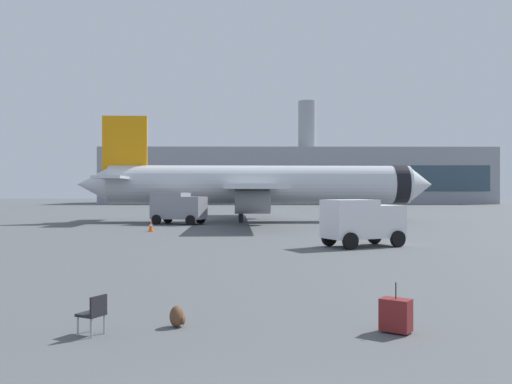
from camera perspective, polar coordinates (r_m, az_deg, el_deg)
The scene contains 9 objects.
airplane_at_gate at distance 54.95m, azimuth 0.24°, elevation 0.74°, with size 35.69×32.13×10.50m.
service_truck at distance 50.83m, azimuth -8.10°, elevation -1.52°, with size 5.24×3.71×2.90m.
cargo_van at distance 30.85m, azimuth 10.96°, elevation -2.91°, with size 4.83×3.73×2.60m.
safety_cone_near at distance 54.38m, azimuth -10.53°, elevation -2.78°, with size 0.44×0.44×0.64m.
safety_cone_mid at distance 42.22m, azimuth -10.86°, elevation -3.50°, with size 0.44×0.44×0.81m.
rolling_suitcase at distance 12.62m, azimuth 14.31°, elevation -12.26°, with size 0.75×0.70×1.10m.
traveller_backpack at distance 12.90m, azimuth -8.17°, elevation -12.69°, with size 0.36×0.40×0.48m.
gate_chair at distance 12.51m, azimuth -16.49°, elevation -11.86°, with size 0.65×0.65×0.86m.
terminal_building at distance 134.61m, azimuth 4.09°, elevation 1.65°, with size 90.74×22.08×24.96m.
Camera 1 is at (0.14, -5.83, 3.10)m, focal length 38.53 mm.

